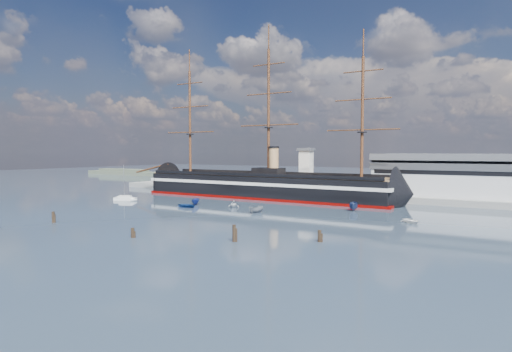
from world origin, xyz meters
The scene contains 17 objects.
ground centered at (0.00, 40.00, 0.00)m, with size 600.00×600.00×0.00m, color #2A3642.
quay centered at (10.00, 76.00, 0.00)m, with size 180.00×18.00×2.00m, color slate.
warehouse centered at (58.00, 80.00, 7.98)m, with size 63.00×21.00×11.60m.
quay_tower centered at (3.00, 73.00, 9.75)m, with size 5.00×5.00×15.00m.
shoreline centered at (-139.23, 135.00, 1.45)m, with size 120.00×10.00×4.00m.
warship centered at (-8.74, 60.00, 4.04)m, with size 112.99×17.55×53.94m.
sailboat centered at (-41.03, 29.90, 0.73)m, with size 7.43×4.94×11.53m.
motorboat_a centered at (-14.24, 32.49, 0.00)m, with size 5.79×2.12×2.31m, color navy.
motorboat_b centered at (-12.67, 26.90, 0.00)m, with size 3.53×1.41×1.65m, color navy.
motorboat_c centered at (9.72, 27.46, 0.00)m, with size 5.41×1.98×2.16m, color gray.
motorboat_d centered at (-1.56, 33.90, 0.00)m, with size 5.86×2.54×2.15m, color silver.
motorboat_e centered at (46.92, 32.12, 0.00)m, with size 2.93×1.17×1.37m, color silver.
motorboat_f centered at (29.74, 44.67, 0.00)m, with size 6.88×2.52×2.75m, color navy.
piling_near_left centered at (-21.23, -8.40, 0.00)m, with size 0.64×0.64×3.14m, color black.
piling_near_mid centered at (6.56, -11.05, 0.00)m, with size 0.64×0.64×2.51m, color black.
piling_near_right centered at (24.43, -4.37, 0.00)m, with size 0.64×0.64×3.70m, color black.
piling_far_right centered at (37.31, 3.12, 0.00)m, with size 0.64×0.64×2.79m, color black.
Camera 1 is at (65.87, -65.65, 15.77)m, focal length 30.00 mm.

